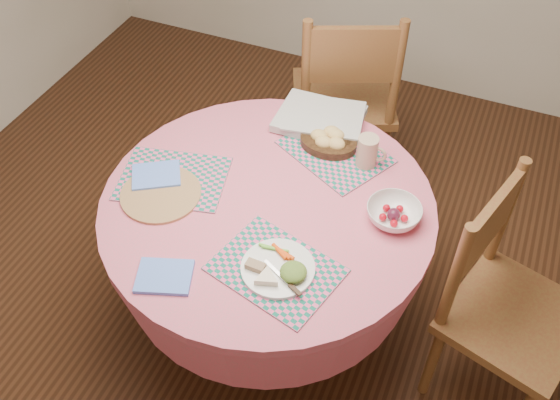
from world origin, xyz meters
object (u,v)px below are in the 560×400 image
(dinner_plate, at_px, (279,269))
(bread_bowl, at_px, (329,140))
(wicker_trivet, at_px, (161,194))
(fruit_bowl, at_px, (394,214))
(chair_back, at_px, (345,98))
(chair_right, at_px, (503,303))
(dining_table, at_px, (268,236))
(latte_mug, at_px, (368,151))

(dinner_plate, distance_m, bread_bowl, 0.66)
(wicker_trivet, relative_size, dinner_plate, 1.21)
(fruit_bowl, bearing_deg, chair_back, 118.00)
(dinner_plate, distance_m, fruit_bowl, 0.47)
(chair_right, bearing_deg, fruit_bowl, 102.73)
(chair_right, height_order, fruit_bowl, chair_right)
(chair_back, bearing_deg, chair_right, 112.28)
(dining_table, bearing_deg, fruit_bowl, 11.95)
(chair_back, relative_size, latte_mug, 8.34)
(chair_back, relative_size, wicker_trivet, 3.54)
(chair_back, xyz_separation_m, latte_mug, (0.29, -0.63, 0.27))
(chair_right, xyz_separation_m, dinner_plate, (-0.73, -0.35, 0.25))
(dining_table, distance_m, dinner_plate, 0.39)
(latte_mug, bearing_deg, bread_bowl, 166.48)
(chair_back, distance_m, latte_mug, 0.74)
(chair_back, bearing_deg, wicker_trivet, 48.04)
(dining_table, relative_size, bread_bowl, 5.39)
(bread_bowl, bearing_deg, wicker_trivet, -134.11)
(chair_back, bearing_deg, dining_table, 67.45)
(chair_right, bearing_deg, dining_table, 110.67)
(dinner_plate, height_order, fruit_bowl, fruit_bowl)
(chair_right, distance_m, wicker_trivet, 1.31)
(latte_mug, bearing_deg, chair_right, -23.15)
(wicker_trivet, distance_m, latte_mug, 0.80)
(wicker_trivet, bearing_deg, dining_table, 17.99)
(bread_bowl, bearing_deg, dinner_plate, -84.41)
(chair_back, height_order, dinner_plate, chair_back)
(wicker_trivet, distance_m, dinner_plate, 0.57)
(chair_back, distance_m, dinner_plate, 1.27)
(latte_mug, bearing_deg, chair_back, 114.49)
(bread_bowl, height_order, latte_mug, latte_mug)
(dinner_plate, bearing_deg, chair_back, 98.17)
(wicker_trivet, relative_size, bread_bowl, 1.30)
(latte_mug, distance_m, fruit_bowl, 0.30)
(chair_right, relative_size, latte_mug, 7.89)
(wicker_trivet, bearing_deg, chair_right, 8.36)
(dining_table, relative_size, chair_right, 1.23)
(bread_bowl, bearing_deg, chair_right, -21.17)
(chair_right, height_order, chair_back, chair_back)
(dinner_plate, distance_m, latte_mug, 0.62)
(chair_back, relative_size, bread_bowl, 4.62)
(dining_table, xyz_separation_m, latte_mug, (0.27, 0.33, 0.26))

